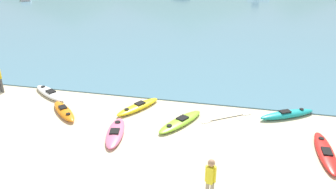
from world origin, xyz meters
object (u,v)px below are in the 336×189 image
object	(u,v)px
kayak_on_sand_3	(64,111)
loose_paddle	(227,118)
kayak_on_sand_2	(50,93)
person_near_foreground	(210,179)
kayak_on_sand_6	(138,107)
kayak_on_sand_4	(325,152)
kayak_on_sand_5	(115,132)
kayak_on_sand_1	(181,122)
kayak_on_sand_0	(287,114)

from	to	relation	value
kayak_on_sand_3	loose_paddle	distance (m)	8.30
kayak_on_sand_2	loose_paddle	xyz separation A→B (m)	(10.16, -0.58, -0.13)
kayak_on_sand_3	person_near_foreground	world-z (taller)	person_near_foreground
kayak_on_sand_2	kayak_on_sand_6	size ratio (longest dim) A/B	1.07
kayak_on_sand_4	kayak_on_sand_5	size ratio (longest dim) A/B	1.15
kayak_on_sand_2	loose_paddle	size ratio (longest dim) A/B	1.25
kayak_on_sand_2	person_near_foreground	world-z (taller)	person_near_foreground
kayak_on_sand_6	person_near_foreground	bearing A→B (deg)	-54.65
kayak_on_sand_1	kayak_on_sand_4	bearing A→B (deg)	-11.22
person_near_foreground	loose_paddle	bearing A→B (deg)	88.08
kayak_on_sand_1	loose_paddle	size ratio (longest dim) A/B	1.24
kayak_on_sand_3	kayak_on_sand_5	size ratio (longest dim) A/B	0.84
kayak_on_sand_0	kayak_on_sand_2	xyz separation A→B (m)	(-13.10, -0.20, -0.02)
kayak_on_sand_2	kayak_on_sand_5	bearing A→B (deg)	-32.28
kayak_on_sand_0	kayak_on_sand_1	distance (m)	5.43
kayak_on_sand_5	kayak_on_sand_2	bearing A→B (deg)	147.72
kayak_on_sand_3	kayak_on_sand_5	bearing A→B (deg)	-22.91
kayak_on_sand_5	kayak_on_sand_6	bearing A→B (deg)	85.86
kayak_on_sand_4	kayak_on_sand_6	world-z (taller)	kayak_on_sand_6
kayak_on_sand_4	person_near_foreground	size ratio (longest dim) A/B	1.85
kayak_on_sand_5	kayak_on_sand_4	bearing A→B (deg)	2.77
person_near_foreground	kayak_on_sand_0	bearing A→B (deg)	65.88
kayak_on_sand_2	person_near_foreground	size ratio (longest dim) A/B	1.71
kayak_on_sand_2	loose_paddle	bearing A→B (deg)	-3.28
kayak_on_sand_6	person_near_foreground	xyz separation A→B (m)	(4.43, -6.25, 0.86)
kayak_on_sand_0	kayak_on_sand_1	size ratio (longest dim) A/B	0.98
kayak_on_sand_3	kayak_on_sand_0	bearing A→B (deg)	10.89
kayak_on_sand_0	kayak_on_sand_3	distance (m)	11.33
loose_paddle	kayak_on_sand_2	bearing A→B (deg)	176.72
kayak_on_sand_1	kayak_on_sand_4	size ratio (longest dim) A/B	0.92
kayak_on_sand_1	kayak_on_sand_6	world-z (taller)	kayak_on_sand_6
kayak_on_sand_3	kayak_on_sand_5	xyz separation A→B (m)	(3.35, -1.41, -0.02)
kayak_on_sand_2	kayak_on_sand_5	world-z (taller)	kayak_on_sand_2
kayak_on_sand_2	person_near_foreground	bearing A→B (deg)	-34.49
kayak_on_sand_1	kayak_on_sand_3	xyz separation A→B (m)	(-6.04, -0.27, 0.03)
kayak_on_sand_0	kayak_on_sand_1	world-z (taller)	kayak_on_sand_0
kayak_on_sand_3	kayak_on_sand_4	world-z (taller)	kayak_on_sand_3
kayak_on_sand_1	kayak_on_sand_6	size ratio (longest dim) A/B	1.07
loose_paddle	kayak_on_sand_6	bearing A→B (deg)	-179.97
kayak_on_sand_3	kayak_on_sand_5	distance (m)	3.63
kayak_on_sand_5	person_near_foreground	size ratio (longest dim) A/B	1.61
kayak_on_sand_6	kayak_on_sand_0	bearing A→B (deg)	5.89
person_near_foreground	loose_paddle	size ratio (longest dim) A/B	0.73
kayak_on_sand_2	person_near_foreground	xyz separation A→B (m)	(9.95, -6.84, 0.85)
kayak_on_sand_2	kayak_on_sand_5	size ratio (longest dim) A/B	1.06
kayak_on_sand_1	person_near_foreground	world-z (taller)	person_near_foreground
kayak_on_sand_0	loose_paddle	bearing A→B (deg)	-165.14
kayak_on_sand_4	person_near_foreground	xyz separation A→B (m)	(-4.35, -3.91, 0.88)
kayak_on_sand_3	kayak_on_sand_5	world-z (taller)	kayak_on_sand_3
kayak_on_sand_2	kayak_on_sand_3	size ratio (longest dim) A/B	1.26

